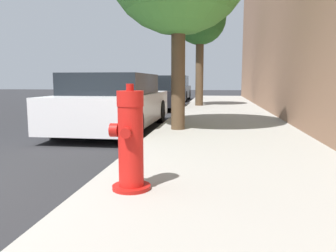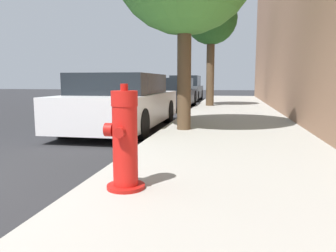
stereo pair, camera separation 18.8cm
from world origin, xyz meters
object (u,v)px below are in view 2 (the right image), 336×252
object	(u,v)px
fire_hydrant	(125,141)
street_tree_far	(211,20)
parked_car_near	(123,102)
parked_car_mid	(171,93)
parked_car_far	(186,89)

from	to	relation	value
fire_hydrant	street_tree_far	xyz separation A→B (m)	(0.10, 10.56, 2.93)
fire_hydrant	parked_car_near	distance (m)	4.86
parked_car_mid	parked_car_far	size ratio (longest dim) A/B	1.11
fire_hydrant	parked_car_mid	distance (m)	10.83
fire_hydrant	street_tree_far	bearing A→B (deg)	89.46
fire_hydrant	parked_car_near	bearing A→B (deg)	108.88
fire_hydrant	parked_car_near	world-z (taller)	parked_car_near
fire_hydrant	parked_car_far	distance (m)	16.56
parked_car_near	street_tree_far	xyz separation A→B (m)	(1.67, 5.95, 2.88)
street_tree_far	parked_car_far	bearing A→B (deg)	106.78
parked_car_near	parked_car_far	bearing A→B (deg)	90.54
parked_car_mid	street_tree_far	xyz separation A→B (m)	(1.64, -0.16, 2.90)
parked_car_near	parked_car_mid	distance (m)	6.11
fire_hydrant	street_tree_far	world-z (taller)	street_tree_far
fire_hydrant	parked_car_far	world-z (taller)	parked_car_far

